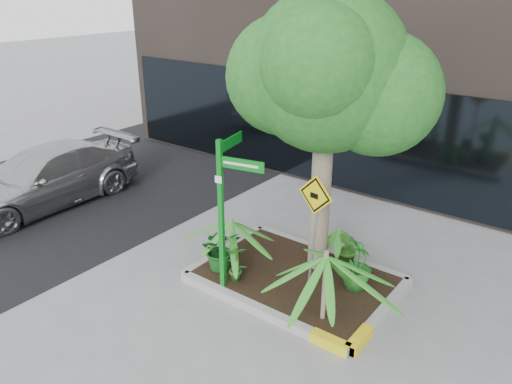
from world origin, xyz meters
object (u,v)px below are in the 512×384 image
Objects in this scene: parked_car at (44,178)px; cattle_sign at (315,216)px; street_sign_post at (225,202)px; tree at (328,71)px.

parked_car is 2.20× the size of cattle_sign.
street_sign_post is 1.40m from cattle_sign.
tree reaches higher than parked_car.
cattle_sign reaches higher than parked_car.
tree is 7.27m from parked_car.
street_sign_post reaches higher than cattle_sign.
street_sign_post is (-0.87, -1.45, -1.90)m from tree.
cattle_sign is (6.93, 0.39, 0.88)m from parked_car.
parked_car is at bearing -169.38° from tree.
street_sign_post reaches higher than parked_car.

